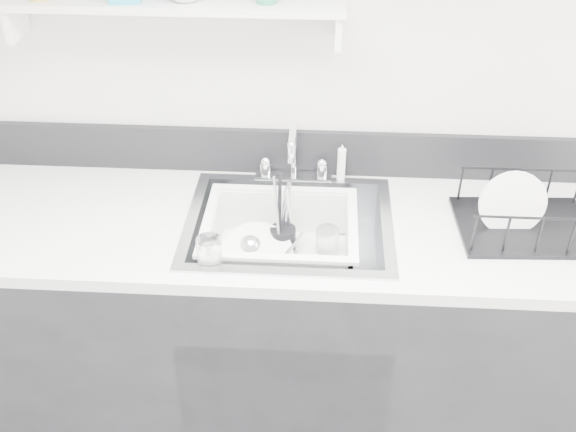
# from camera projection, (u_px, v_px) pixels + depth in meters

# --- Properties ---
(room_shell) EXTENTS (3.50, 3.00, 2.60)m
(room_shell) POSITION_uv_depth(u_px,v_px,m) (256.00, 122.00, 0.99)
(room_shell) COLOR silver
(room_shell) RESTS_ON ground
(counter_run) EXTENTS (3.20, 0.62, 0.92)m
(counter_run) POSITION_uv_depth(u_px,v_px,m) (289.00, 329.00, 2.35)
(counter_run) COLOR black
(counter_run) RESTS_ON ground
(backsplash) EXTENTS (3.20, 0.02, 0.16)m
(backsplash) POSITION_uv_depth(u_px,v_px,m) (294.00, 152.00, 2.28)
(backsplash) COLOR black
(backsplash) RESTS_ON counter_run
(sink) EXTENTS (0.64, 0.52, 0.20)m
(sink) POSITION_uv_depth(u_px,v_px,m) (289.00, 245.00, 2.14)
(sink) COLOR silver
(sink) RESTS_ON counter_run
(faucet) EXTENTS (0.26, 0.18, 0.23)m
(faucet) POSITION_uv_depth(u_px,v_px,m) (293.00, 165.00, 2.25)
(faucet) COLOR silver
(faucet) RESTS_ON counter_run
(side_sprayer) EXTENTS (0.03, 0.03, 0.14)m
(side_sprayer) POSITION_uv_depth(u_px,v_px,m) (341.00, 163.00, 2.25)
(side_sprayer) COLOR white
(side_sprayer) RESTS_ON counter_run
(wall_shelf) EXTENTS (1.00, 0.16, 0.12)m
(wall_shelf) POSITION_uv_depth(u_px,v_px,m) (173.00, 6.00, 1.95)
(wall_shelf) COLOR silver
(wall_shelf) RESTS_ON room_shell
(wash_tub) EXTENTS (0.52, 0.44, 0.19)m
(wash_tub) POSITION_uv_depth(u_px,v_px,m) (280.00, 243.00, 2.12)
(wash_tub) COLOR white
(wash_tub) RESTS_ON sink
(plate_stack) EXTENTS (0.28, 0.27, 0.11)m
(plate_stack) POSITION_uv_depth(u_px,v_px,m) (259.00, 262.00, 2.12)
(plate_stack) COLOR white
(plate_stack) RESTS_ON wash_tub
(utensil_cup) EXTENTS (0.08, 0.08, 0.28)m
(utensil_cup) POSITION_uv_depth(u_px,v_px,m) (283.00, 240.00, 2.17)
(utensil_cup) COLOR black
(utensil_cup) RESTS_ON wash_tub
(ladle) EXTENTS (0.32, 0.18, 0.09)m
(ladle) POSITION_uv_depth(u_px,v_px,m) (273.00, 257.00, 2.12)
(ladle) COLOR silver
(ladle) RESTS_ON wash_tub
(tumbler_in_tub) EXTENTS (0.08, 0.08, 0.10)m
(tumbler_in_tub) POSITION_uv_depth(u_px,v_px,m) (327.00, 242.00, 2.17)
(tumbler_in_tub) COLOR white
(tumbler_in_tub) RESTS_ON wash_tub
(tumbler_counter) EXTENTS (0.09, 0.09, 0.10)m
(tumbler_counter) POSITION_uv_depth(u_px,v_px,m) (209.00, 253.00, 1.88)
(tumbler_counter) COLOR white
(tumbler_counter) RESTS_ON counter_run
(dish_rack) EXTENTS (0.42, 0.32, 0.14)m
(dish_rack) POSITION_uv_depth(u_px,v_px,m) (529.00, 210.00, 2.02)
(dish_rack) COLOR black
(dish_rack) RESTS_ON counter_run
(bowl_small) EXTENTS (0.14, 0.14, 0.04)m
(bowl_small) POSITION_uv_depth(u_px,v_px,m) (311.00, 269.00, 2.11)
(bowl_small) COLOR white
(bowl_small) RESTS_ON wash_tub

